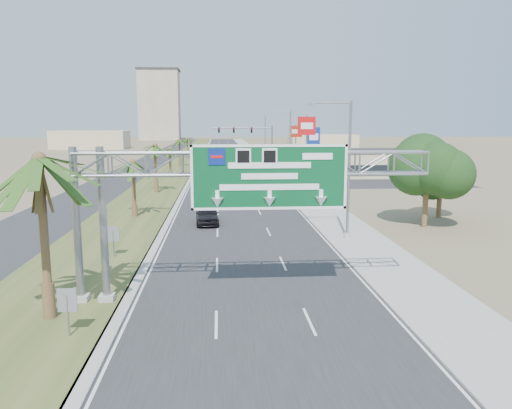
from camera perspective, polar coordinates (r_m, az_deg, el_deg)
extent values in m
cube|color=#28282B|center=(123.44, -3.38, 5.33)|extent=(12.00, 300.00, 0.02)
cube|color=#9E9B93|center=(123.86, 0.57, 5.37)|extent=(4.00, 300.00, 0.10)
cube|color=#3E4C21|center=(123.70, -8.03, 5.28)|extent=(7.00, 300.00, 0.12)
cube|color=#28282B|center=(124.36, -11.27, 5.19)|extent=(8.00, 300.00, 0.02)
cylinder|color=gray|center=(24.23, -17.04, -2.43)|extent=(0.36, 0.36, 7.40)
cylinder|color=gray|center=(24.53, -19.78, -2.43)|extent=(0.36, 0.36, 7.40)
cube|color=#9E9B93|center=(25.15, -16.66, -10.26)|extent=(0.70, 0.70, 0.40)
cube|color=#9E9B93|center=(25.44, -19.34, -10.18)|extent=(0.70, 0.70, 0.40)
cube|color=#074A24|center=(22.91, 1.55, 3.15)|extent=(7.20, 0.12, 3.00)
cube|color=navy|center=(22.63, -4.51, 5.46)|extent=(0.75, 0.03, 0.75)
cone|color=white|center=(22.98, 1.56, 0.28)|extent=(0.56, 0.56, 0.45)
cylinder|color=brown|center=(22.94, -23.00, -3.92)|extent=(0.36, 0.36, 7.00)
cylinder|color=brown|center=(23.66, -22.59, -10.21)|extent=(0.54, 0.54, 1.68)
cylinder|color=brown|center=(46.18, -13.79, 1.60)|extent=(0.36, 0.36, 5.00)
cylinder|color=brown|center=(46.46, -13.70, -0.72)|extent=(0.54, 0.54, 1.20)
cylinder|color=brown|center=(61.88, -11.37, 3.94)|extent=(0.36, 0.36, 5.80)
cylinder|color=brown|center=(62.11, -11.31, 1.92)|extent=(0.54, 0.54, 1.39)
cylinder|color=brown|center=(79.76, -9.77, 4.67)|extent=(0.36, 0.36, 4.50)
cylinder|color=brown|center=(79.91, -9.74, 3.45)|extent=(0.54, 0.54, 1.08)
cylinder|color=brown|center=(98.62, -8.73, 5.76)|extent=(0.36, 0.36, 5.20)
cylinder|color=brown|center=(98.75, -8.70, 4.61)|extent=(0.54, 0.54, 1.25)
cylinder|color=brown|center=(123.53, -7.83, 6.37)|extent=(0.36, 0.36, 4.80)
cylinder|color=brown|center=(123.63, -7.81, 5.53)|extent=(0.54, 0.54, 1.15)
cylinder|color=gray|center=(36.51, 10.57, 3.70)|extent=(0.20, 0.20, 10.00)
cylinder|color=gray|center=(36.04, 8.61, 11.40)|extent=(2.80, 0.12, 0.12)
cube|color=slate|center=(35.76, 6.37, 11.31)|extent=(0.50, 0.22, 0.18)
cylinder|color=#9E9B93|center=(37.26, 10.36, -3.59)|extent=(0.44, 0.44, 0.50)
cylinder|color=gray|center=(65.89, 3.93, 6.24)|extent=(0.20, 0.20, 10.00)
cylinder|color=gray|center=(65.63, 2.74, 10.48)|extent=(2.80, 0.12, 0.12)
cube|color=slate|center=(65.48, 1.51, 10.40)|extent=(0.50, 0.22, 0.18)
cylinder|color=#9E9B93|center=(66.31, 3.88, 2.14)|extent=(0.44, 0.44, 0.50)
cylinder|color=gray|center=(101.63, 1.05, 7.32)|extent=(0.20, 0.20, 10.00)
cylinder|color=gray|center=(101.46, 0.26, 10.05)|extent=(2.80, 0.12, 0.12)
cube|color=slate|center=(101.36, -0.54, 10.00)|extent=(0.50, 0.22, 0.18)
cylinder|color=#9E9B93|center=(101.90, 1.04, 4.65)|extent=(0.44, 0.44, 0.50)
cylinder|color=gray|center=(85.73, 1.83, 6.28)|extent=(0.28, 0.28, 8.00)
cylinder|color=gray|center=(85.24, -1.54, 8.76)|extent=(10.00, 0.18, 0.18)
cube|color=black|center=(85.13, -0.51, 8.49)|extent=(0.32, 0.18, 0.95)
cube|color=black|center=(84.99, -2.55, 8.48)|extent=(0.32, 0.18, 0.95)
cube|color=black|center=(84.95, -4.26, 8.46)|extent=(0.32, 0.18, 0.95)
sphere|color=red|center=(85.00, -0.51, 8.69)|extent=(0.22, 0.22, 0.22)
imported|color=black|center=(85.63, 1.84, 8.29)|extent=(0.16, 0.16, 0.60)
cylinder|color=#9E9B93|center=(86.00, 1.82, 3.82)|extent=(0.56, 0.56, 0.60)
cube|color=#C8B587|center=(82.89, 12.53, 4.58)|extent=(18.00, 10.00, 4.00)
cylinder|color=brown|center=(43.08, 18.78, 0.10)|extent=(0.44, 0.44, 3.90)
sphere|color=black|center=(42.77, 18.96, 3.54)|extent=(4.50, 4.50, 4.50)
cylinder|color=brown|center=(47.95, 20.22, 0.55)|extent=(0.44, 0.44, 3.30)
sphere|color=black|center=(47.68, 20.37, 3.16)|extent=(3.50, 3.50, 3.50)
cylinder|color=gray|center=(21.43, -20.67, -11.95)|extent=(0.08, 0.08, 1.80)
cube|color=slate|center=(21.20, -20.78, -10.18)|extent=(0.75, 0.06, 0.95)
cylinder|color=gray|center=(32.74, -15.97, -4.42)|extent=(0.08, 0.08, 1.80)
cube|color=slate|center=(32.58, -16.02, -3.22)|extent=(0.75, 0.06, 0.95)
cube|color=tan|center=(265.03, -10.95, 11.05)|extent=(20.00, 16.00, 35.00)
cube|color=#C8B587|center=(178.54, -18.35, 7.05)|extent=(24.00, 14.00, 6.00)
cube|color=#C8B587|center=(156.52, 7.57, 7.00)|extent=(20.00, 12.00, 5.00)
imported|color=black|center=(42.45, -5.61, -1.16)|extent=(2.09, 4.75, 1.59)
imported|color=maroon|center=(69.30, -1.46, 2.81)|extent=(1.80, 4.12, 1.32)
imported|color=gray|center=(84.02, 0.79, 3.96)|extent=(2.65, 5.09, 1.37)
imported|color=black|center=(89.06, -4.57, 4.22)|extent=(2.05, 4.67, 1.33)
cylinder|color=gray|center=(67.22, 5.77, 6.07)|extent=(0.20, 0.20, 9.51)
cube|color=red|center=(67.12, 5.82, 8.93)|extent=(2.42, 0.69, 2.40)
cube|color=white|center=(66.94, 5.84, 8.93)|extent=(1.66, 0.32, 0.84)
cylinder|color=gray|center=(79.47, 6.56, 6.01)|extent=(0.20, 0.20, 8.05)
cube|color=navy|center=(79.37, 6.59, 7.69)|extent=(2.00, 0.31, 3.00)
cube|color=white|center=(79.20, 6.62, 7.69)|extent=(1.40, 0.05, 1.05)
cylinder|color=gray|center=(80.26, 4.54, 6.16)|extent=(0.20, 0.20, 8.28)
cube|color=red|center=(80.16, 4.57, 8.33)|extent=(2.14, 1.15, 1.80)
cube|color=white|center=(79.98, 4.59, 8.33)|extent=(1.43, 0.65, 0.63)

